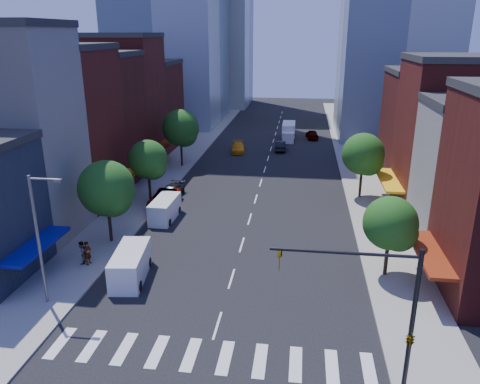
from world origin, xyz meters
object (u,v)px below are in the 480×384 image
object	(u,v)px
parked_car_front	(131,264)
pedestrian_near	(88,253)
cargo_van_near	(130,266)
box_truck	(289,132)
cargo_van_far	(164,209)
traffic_car_far	(312,134)
pedestrian_far	(82,253)
parked_car_second	(162,206)
parked_car_rear	(171,191)
parked_car_third	(164,198)
taxi	(238,147)
traffic_car_oncoming	(280,146)

from	to	relation	value
parked_car_front	pedestrian_near	xyz separation A→B (m)	(-3.85, 0.82, 0.30)
cargo_van_near	box_truck	size ratio (longest dim) A/B	0.79
cargo_van_far	pedestrian_near	size ratio (longest dim) A/B	2.59
parked_car_front	traffic_car_far	size ratio (longest dim) A/B	1.05
cargo_van_far	pedestrian_far	size ratio (longest dim) A/B	2.66
parked_car_second	parked_car_rear	world-z (taller)	parked_car_second
traffic_car_far	parked_car_third	bearing A→B (deg)	58.93
traffic_car_far	pedestrian_near	distance (m)	53.15
parked_car_front	pedestrian_near	world-z (taller)	pedestrian_near
taxi	traffic_car_far	world-z (taller)	traffic_car_far
pedestrian_near	pedestrian_far	world-z (taller)	pedestrian_near
traffic_car_oncoming	traffic_car_far	size ratio (longest dim) A/B	1.02
parked_car_rear	pedestrian_near	bearing A→B (deg)	-90.34
parked_car_rear	pedestrian_near	world-z (taller)	pedestrian_near
traffic_car_oncoming	traffic_car_far	distance (m)	10.71
cargo_van_near	traffic_car_far	world-z (taller)	cargo_van_near
cargo_van_near	taxi	size ratio (longest dim) A/B	1.14
traffic_car_oncoming	pedestrian_far	xyz separation A→B (m)	(-13.59, -40.50, 0.32)
parked_car_rear	pedestrian_far	xyz separation A→B (m)	(-2.59, -16.77, 0.41)
parked_car_third	cargo_van_far	world-z (taller)	cargo_van_far
cargo_van_near	traffic_car_oncoming	xyz separation A→B (m)	(8.98, 42.15, -0.37)
box_truck	parked_car_second	bearing A→B (deg)	-108.19
parked_car_rear	cargo_van_far	distance (m)	6.64
parked_car_third	parked_car_rear	bearing A→B (deg)	89.01
taxi	cargo_van_far	bearing A→B (deg)	-103.86
traffic_car_oncoming	parked_car_third	bearing A→B (deg)	63.28
parked_car_second	traffic_car_oncoming	size ratio (longest dim) A/B	0.95
taxi	traffic_car_oncoming	size ratio (longest dim) A/B	1.06
pedestrian_near	parked_car_rear	bearing A→B (deg)	-1.89
parked_car_second	traffic_car_far	bearing A→B (deg)	68.81
traffic_car_far	pedestrian_near	bearing A→B (deg)	63.14
cargo_van_far	pedestrian_far	bearing A→B (deg)	-108.87
box_truck	pedestrian_near	size ratio (longest dim) A/B	3.66
cargo_van_far	traffic_car_far	size ratio (longest dim) A/B	1.10
parked_car_third	taxi	size ratio (longest dim) A/B	1.18
pedestrian_far	parked_car_third	bearing A→B (deg)	177.76
cargo_van_near	cargo_van_far	bearing A→B (deg)	86.87
cargo_van_near	taxi	bearing A→B (deg)	79.17
parked_car_third	pedestrian_far	size ratio (longest dim) A/B	3.08
box_truck	pedestrian_far	xyz separation A→B (m)	(-14.59, -48.44, -0.26)
cargo_van_near	parked_car_third	bearing A→B (deg)	90.07
parked_car_second	box_truck	size ratio (longest dim) A/B	0.62
traffic_car_oncoming	box_truck	distance (m)	8.02
traffic_car_oncoming	pedestrian_near	xyz separation A→B (m)	(-13.04, -40.53, 0.35)
box_truck	pedestrian_near	world-z (taller)	box_truck
traffic_car_far	box_truck	distance (m)	4.37
parked_car_front	traffic_car_far	distance (m)	52.75
taxi	traffic_car_far	xyz separation A→B (m)	(11.51, 11.13, 0.06)
traffic_car_oncoming	box_truck	xyz separation A→B (m)	(1.00, 7.94, 0.58)
parked_car_rear	cargo_van_near	xyz separation A→B (m)	(2.02, -18.42, 0.45)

